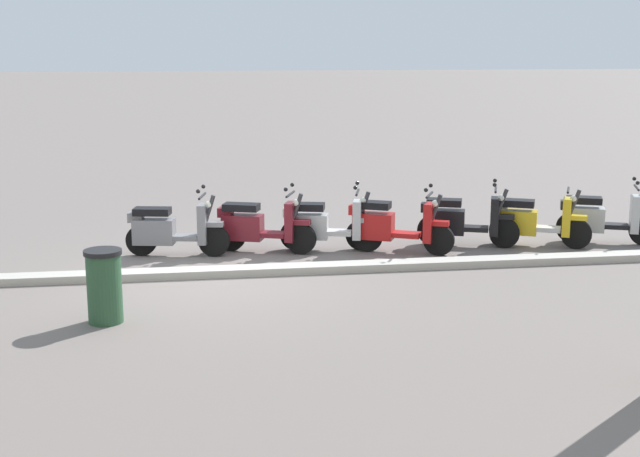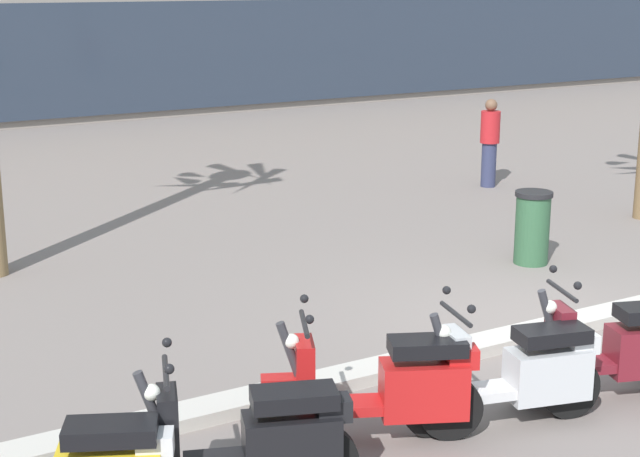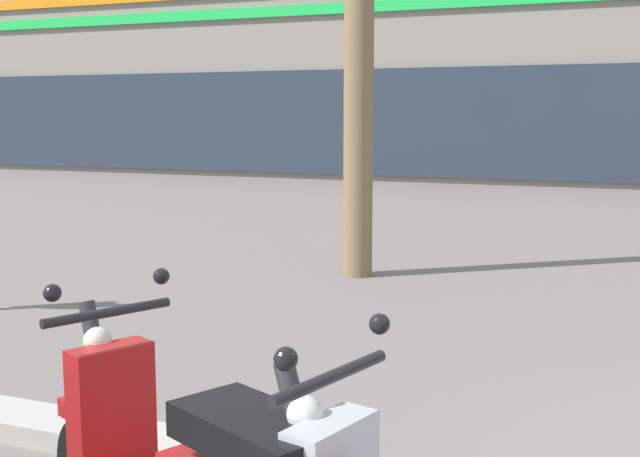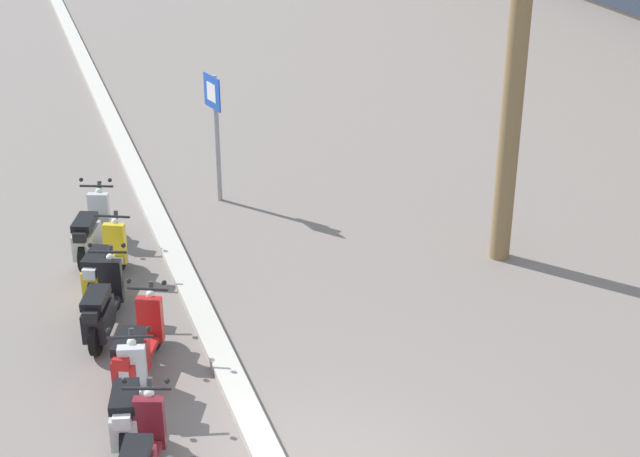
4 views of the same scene
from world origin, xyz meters
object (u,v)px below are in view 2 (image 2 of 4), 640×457
at_px(scooter_red_last_in_row, 387,388).
at_px(scooter_maroon_lead_nearest, 619,349).
at_px(scooter_black_mid_front, 253,442).
at_px(pedestrian_window_shopping, 490,141).
at_px(scooter_silver_tail_end, 518,374).
at_px(litter_bin, 532,227).

distance_m(scooter_red_last_in_row, scooter_maroon_lead_nearest, 2.26).
height_order(scooter_black_mid_front, pedestrian_window_shopping, pedestrian_window_shopping).
xyz_separation_m(scooter_silver_tail_end, scooter_maroon_lead_nearest, (1.12, -0.04, 0.00)).
relative_size(scooter_silver_tail_end, pedestrian_window_shopping, 1.12).
height_order(pedestrian_window_shopping, litter_bin, pedestrian_window_shopping).
bearing_deg(pedestrian_window_shopping, scooter_silver_tail_end, -128.77).
height_order(scooter_black_mid_front, scooter_silver_tail_end, same).
bearing_deg(scooter_silver_tail_end, scooter_maroon_lead_nearest, -1.95).
xyz_separation_m(pedestrian_window_shopping, litter_bin, (-2.65, -3.99, -0.33)).
height_order(scooter_maroon_lead_nearest, pedestrian_window_shopping, pedestrian_window_shopping).
height_order(scooter_silver_tail_end, litter_bin, scooter_silver_tail_end).
bearing_deg(scooter_silver_tail_end, scooter_black_mid_front, 179.66).
relative_size(scooter_maroon_lead_nearest, pedestrian_window_shopping, 1.09).
height_order(scooter_red_last_in_row, litter_bin, scooter_red_last_in_row).
bearing_deg(scooter_maroon_lead_nearest, scooter_red_last_in_row, 171.65).
height_order(scooter_red_last_in_row, scooter_silver_tail_end, same).
xyz_separation_m(scooter_silver_tail_end, litter_bin, (3.35, 3.48, 0.04)).
xyz_separation_m(scooter_red_last_in_row, scooter_silver_tail_end, (1.11, -0.29, -0.01)).
bearing_deg(scooter_red_last_in_row, litter_bin, 35.62).
bearing_deg(scooter_red_last_in_row, scooter_maroon_lead_nearest, -8.35).
relative_size(scooter_maroon_lead_nearest, litter_bin, 1.77).
bearing_deg(litter_bin, pedestrian_window_shopping, 56.39).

